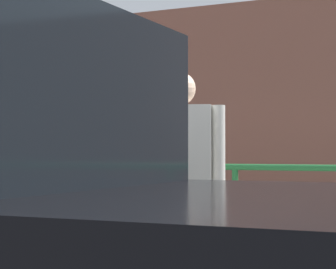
% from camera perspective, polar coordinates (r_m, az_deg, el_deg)
% --- Properties ---
extents(parking_meter, '(0.16, 0.17, 1.38)m').
position_cam_1_polar(parking_meter, '(4.49, -5.40, -3.42)').
color(parking_meter, slate).
rests_on(parking_meter, sidewalk_curb).
extents(pedestrian_at_meter, '(0.59, 0.59, 1.66)m').
position_cam_1_polar(pedestrian_at_meter, '(4.36, 0.96, -3.97)').
color(pedestrian_at_meter, '#1E233F').
rests_on(pedestrian_at_meter, sidewalk_curb).
extents(background_railing, '(24.06, 0.06, 1.02)m').
position_cam_1_polar(background_railing, '(6.35, 5.81, -5.06)').
color(background_railing, '#1E602D').
rests_on(background_railing, sidewalk_curb).
extents(backdrop_wall, '(32.00, 0.50, 3.22)m').
position_cam_1_polar(backdrop_wall, '(8.58, 11.21, 0.75)').
color(backdrop_wall, brown).
rests_on(backdrop_wall, ground).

